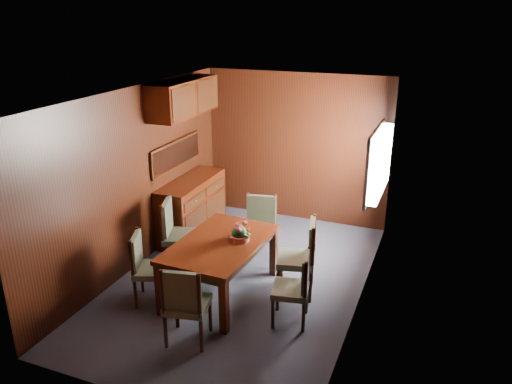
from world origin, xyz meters
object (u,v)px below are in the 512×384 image
at_px(dining_table, 220,249).
at_px(chair_right_near, 297,284).
at_px(flower_centerpiece, 239,231).
at_px(chair_left_near, 146,264).
at_px(chair_head, 185,301).
at_px(sideboard, 192,208).

xyz_separation_m(dining_table, chair_right_near, (1.03, -0.23, -0.13)).
bearing_deg(flower_centerpiece, chair_right_near, -22.29).
distance_m(chair_left_near, chair_head, 1.01).
bearing_deg(chair_left_near, flower_centerpiece, 99.19).
height_order(chair_left_near, flower_centerpiece, flower_centerpiece).
bearing_deg(chair_left_near, chair_right_near, 75.80).
bearing_deg(sideboard, dining_table, -50.37).
distance_m(dining_table, flower_centerpiece, 0.32).
relative_size(dining_table, chair_head, 1.69).
height_order(dining_table, chair_right_near, chair_right_near).
bearing_deg(sideboard, flower_centerpiece, -43.27).
bearing_deg(dining_table, sideboard, 132.54).
height_order(chair_right_near, chair_head, chair_head).
xyz_separation_m(chair_right_near, flower_centerpiece, (-0.82, 0.34, 0.36)).
bearing_deg(chair_right_near, chair_head, 119.21).
distance_m(chair_right_near, chair_head, 1.24).
bearing_deg(flower_centerpiece, chair_head, -96.07).
bearing_deg(chair_right_near, sideboard, 42.71).
relative_size(dining_table, chair_left_near, 1.76).
bearing_deg(chair_right_near, flower_centerpiece, 56.87).
relative_size(sideboard, chair_left_near, 1.59).
relative_size(chair_left_near, chair_head, 0.96).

